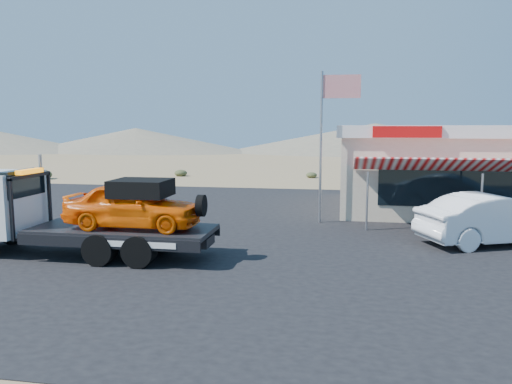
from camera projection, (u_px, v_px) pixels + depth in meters
ground at (171, 244)px, 16.61m from camera, size 120.00×120.00×0.00m
asphalt_lot at (247, 228)px, 19.19m from camera, size 32.00×24.00×0.02m
tow_truck at (77, 210)px, 14.97m from camera, size 7.76×2.30×2.59m
white_sedan at (495, 219)px, 16.43m from camera, size 5.34×3.59×1.67m
jerky_store at (450, 167)px, 23.30m from camera, size 10.40×9.97×3.90m
flagpole at (327, 129)px, 19.65m from camera, size 1.55×0.10×6.00m
distant_hills at (236, 139)px, 71.86m from camera, size 126.00×48.00×4.20m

